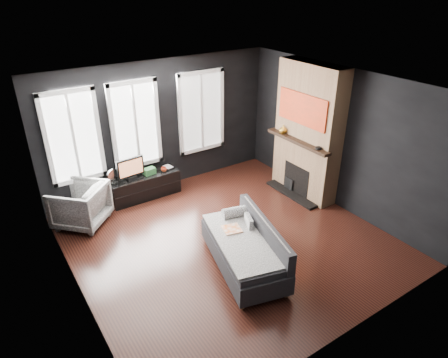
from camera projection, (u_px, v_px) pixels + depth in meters
floor at (229, 240)px, 6.96m from camera, size 5.00×5.00×0.00m
ceiling at (230, 87)px, 5.72m from camera, size 5.00×5.00×0.00m
wall_back at (161, 126)px, 8.19m from camera, size 5.00×0.02×2.70m
wall_left at (68, 219)px, 5.11m from camera, size 0.02×5.00×2.70m
wall_right at (338, 139)px, 7.57m from camera, size 0.02×5.00×2.70m
windows at (136, 79)px, 7.46m from camera, size 4.00×0.16×1.76m
fireplace at (308, 132)px, 7.91m from camera, size 0.70×1.62×2.70m
sofa at (244, 246)px, 6.16m from camera, size 1.34×2.00×0.79m
stripe_pillow at (249, 224)px, 6.39m from camera, size 0.16×0.30×0.29m
armchair at (80, 203)px, 7.24m from camera, size 1.16×1.15×0.87m
media_console at (145, 186)px, 8.21m from camera, size 1.44×0.45×0.50m
monitor at (130, 167)px, 7.83m from camera, size 0.59×0.18×0.52m
desk_fan at (113, 176)px, 7.70m from camera, size 0.29×0.29×0.33m
mug at (164, 169)px, 8.23m from camera, size 0.13×0.12×0.12m
book at (165, 164)px, 8.35m from camera, size 0.15×0.05×0.21m
storage_box at (149, 171)px, 8.12m from camera, size 0.25×0.18×0.13m
mantel_vase at (283, 129)px, 8.14m from camera, size 0.22×0.22×0.17m
mantel_clock at (318, 148)px, 7.43m from camera, size 0.12×0.12×0.04m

